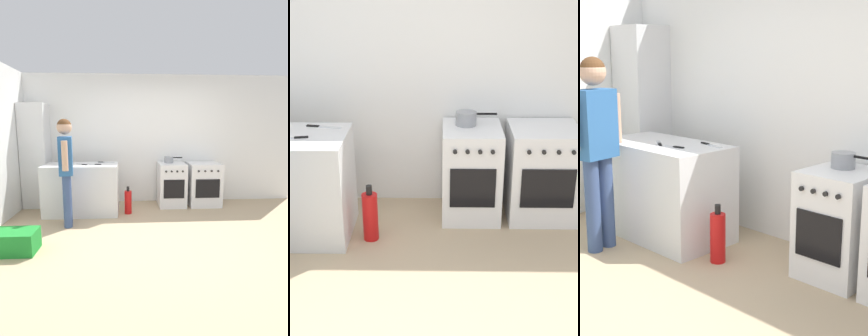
{
  "view_description": "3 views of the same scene",
  "coord_description": "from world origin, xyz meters",
  "views": [
    {
      "loc": [
        -0.51,
        -3.5,
        1.57
      ],
      "look_at": [
        -0.24,
        0.88,
        0.87
      ],
      "focal_mm": 28.0,
      "sensor_mm": 36.0,
      "label": 1
    },
    {
      "loc": [
        0.08,
        -2.75,
        2.26
      ],
      "look_at": [
        0.02,
        0.86,
        0.76
      ],
      "focal_mm": 55.0,
      "sensor_mm": 36.0,
      "label": 2
    },
    {
      "loc": [
        2.37,
        -1.73,
        1.72
      ],
      "look_at": [
        -0.19,
        0.85,
        0.9
      ],
      "focal_mm": 55.0,
      "sensor_mm": 36.0,
      "label": 3
    }
  ],
  "objects": [
    {
      "name": "ground_plane",
      "position": [
        0.0,
        0.0,
        0.0
      ],
      "size": [
        8.0,
        8.0,
        0.0
      ],
      "primitive_type": "plane",
      "color": "tan"
    },
    {
      "name": "back_wall",
      "position": [
        0.0,
        1.95,
        1.3
      ],
      "size": [
        6.0,
        0.1,
        2.6
      ],
      "primitive_type": "cube",
      "color": "white",
      "rests_on": "ground"
    },
    {
      "name": "counter_unit",
      "position": [
        -1.35,
        1.2,
        0.45
      ],
      "size": [
        1.3,
        0.7,
        0.9
      ],
      "primitive_type": "cube",
      "color": "silver",
      "rests_on": "ground"
    },
    {
      "name": "oven_left",
      "position": [
        0.35,
        1.58,
        0.43
      ],
      "size": [
        0.52,
        0.62,
        0.85
      ],
      "color": "white",
      "rests_on": "ground"
    },
    {
      "name": "pot",
      "position": [
        0.3,
        1.65,
        0.91
      ],
      "size": [
        0.37,
        0.19,
        0.12
      ],
      "color": "gray",
      "rests_on": "oven_left"
    },
    {
      "name": "knife_paring",
      "position": [
        -1.08,
        1.13,
        0.91
      ],
      "size": [
        0.21,
        0.06,
        0.01
      ],
      "color": "silver",
      "rests_on": "counter_unit"
    },
    {
      "name": "knife_utility",
      "position": [
        -1.33,
        1.15,
        0.9
      ],
      "size": [
        0.23,
        0.16,
        0.01
      ],
      "color": "silver",
      "rests_on": "counter_unit"
    },
    {
      "name": "knife_chef",
      "position": [
        -0.94,
        1.42,
        0.9
      ],
      "size": [
        0.31,
        0.08,
        0.01
      ],
      "color": "silver",
      "rests_on": "counter_unit"
    },
    {
      "name": "person",
      "position": [
        -1.48,
        0.58,
        1.02
      ],
      "size": [
        0.26,
        0.56,
        1.69
      ],
      "color": "#384C7A",
      "rests_on": "ground"
    },
    {
      "name": "fire_extinguisher",
      "position": [
        -0.52,
        1.1,
        0.22
      ],
      "size": [
        0.13,
        0.13,
        0.5
      ],
      "color": "red",
      "rests_on": "ground"
    },
    {
      "name": "larder_cabinet",
      "position": [
        -2.3,
        1.68,
        1.0
      ],
      "size": [
        0.48,
        0.44,
        2.0
      ],
      "primitive_type": "cube",
      "color": "silver",
      "rests_on": "ground"
    }
  ]
}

